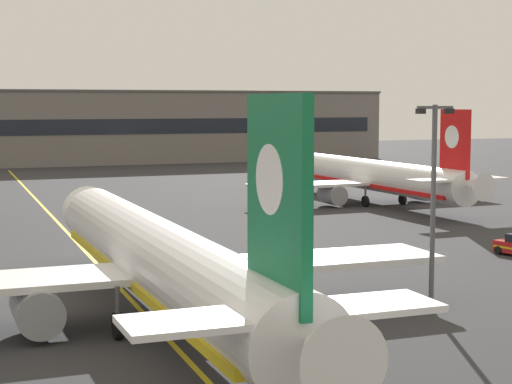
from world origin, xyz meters
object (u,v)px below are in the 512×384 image
(airliner_foreground, at_px, (160,260))
(safety_cone_by_nose_gear, at_px, (100,268))
(airliner_background, at_px, (376,177))
(apron_lamp_post, at_px, (433,203))

(airliner_foreground, relative_size, safety_cone_by_nose_gear, 75.35)
(airliner_background, relative_size, safety_cone_by_nose_gear, 69.66)
(airliner_background, bearing_deg, apron_lamp_post, -116.43)
(airliner_background, xyz_separation_m, apron_lamp_post, (-22.41, -45.09, 2.81))
(airliner_background, relative_size, apron_lamp_post, 3.40)
(airliner_background, bearing_deg, airliner_foreground, -131.03)
(airliner_foreground, xyz_separation_m, safety_cone_by_nose_gear, (-0.01, 15.01, -3.11))
(safety_cone_by_nose_gear, bearing_deg, airliner_foreground, -89.95)
(apron_lamp_post, bearing_deg, airliner_background, 63.57)
(airliner_foreground, height_order, apron_lamp_post, airliner_foreground)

